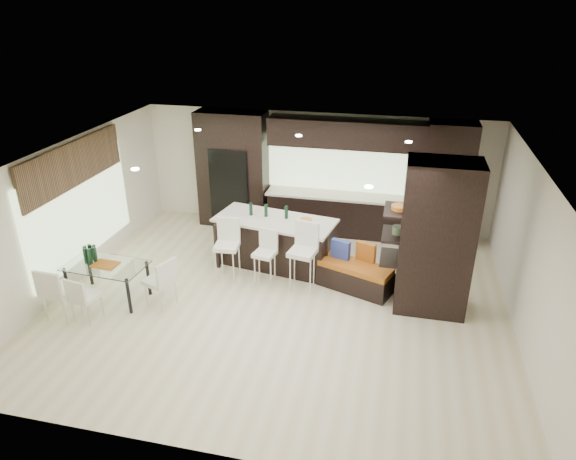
% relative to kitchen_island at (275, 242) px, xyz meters
% --- Properties ---
extents(ground, '(8.00, 8.00, 0.00)m').
position_rel_kitchen_island_xyz_m(ground, '(0.44, -1.36, -0.50)').
color(ground, beige).
rests_on(ground, ground).
extents(back_wall, '(8.00, 0.02, 2.70)m').
position_rel_kitchen_island_xyz_m(back_wall, '(0.44, 2.14, 0.85)').
color(back_wall, white).
rests_on(back_wall, ground).
extents(left_wall, '(0.02, 7.00, 2.70)m').
position_rel_kitchen_island_xyz_m(left_wall, '(-3.56, -1.36, 0.85)').
color(left_wall, white).
rests_on(left_wall, ground).
extents(right_wall, '(0.02, 7.00, 2.70)m').
position_rel_kitchen_island_xyz_m(right_wall, '(4.44, -1.36, 0.85)').
color(right_wall, white).
rests_on(right_wall, ground).
extents(ceiling, '(8.00, 7.00, 0.02)m').
position_rel_kitchen_island_xyz_m(ceiling, '(0.44, -1.36, 2.20)').
color(ceiling, white).
rests_on(ceiling, ground).
extents(window_left, '(0.04, 3.20, 1.90)m').
position_rel_kitchen_island_xyz_m(window_left, '(-3.52, -1.16, 0.85)').
color(window_left, '#B2D199').
rests_on(window_left, left_wall).
extents(window_back, '(3.40, 0.04, 1.20)m').
position_rel_kitchen_island_xyz_m(window_back, '(1.04, 2.10, 1.05)').
color(window_back, '#B2D199').
rests_on(window_back, back_wall).
extents(stone_accent, '(0.08, 3.00, 0.80)m').
position_rel_kitchen_island_xyz_m(stone_accent, '(-3.49, -1.16, 1.75)').
color(stone_accent, brown).
rests_on(stone_accent, left_wall).
extents(ceiling_spots, '(4.00, 3.00, 0.02)m').
position_rel_kitchen_island_xyz_m(ceiling_spots, '(0.44, -1.11, 2.18)').
color(ceiling_spots, white).
rests_on(ceiling_spots, ceiling).
extents(back_cabinetry, '(6.80, 0.68, 2.70)m').
position_rel_kitchen_island_xyz_m(back_cabinetry, '(0.94, 1.81, 0.85)').
color(back_cabinetry, black).
rests_on(back_cabinetry, ground).
extents(refrigerator, '(0.90, 0.68, 1.90)m').
position_rel_kitchen_island_xyz_m(refrigerator, '(-1.46, 1.76, 0.45)').
color(refrigerator, black).
rests_on(refrigerator, ground).
extents(partition_column, '(1.20, 0.80, 2.70)m').
position_rel_kitchen_island_xyz_m(partition_column, '(3.04, -0.96, 0.85)').
color(partition_column, black).
rests_on(partition_column, ground).
extents(kitchen_island, '(2.53, 1.42, 1.00)m').
position_rel_kitchen_island_xyz_m(kitchen_island, '(0.00, 0.00, 0.00)').
color(kitchen_island, black).
rests_on(kitchen_island, ground).
extents(stool_left, '(0.48, 0.48, 1.00)m').
position_rel_kitchen_island_xyz_m(stool_left, '(-0.73, -0.83, -0.00)').
color(stool_left, white).
rests_on(stool_left, ground).
extents(stool_mid, '(0.45, 0.45, 0.87)m').
position_rel_kitchen_island_xyz_m(stool_mid, '(-0.00, -0.81, -0.07)').
color(stool_mid, white).
rests_on(stool_mid, ground).
extents(stool_right, '(0.54, 0.54, 1.05)m').
position_rel_kitchen_island_xyz_m(stool_right, '(0.73, -0.85, 0.03)').
color(stool_right, white).
rests_on(stool_right, ground).
extents(bench, '(1.47, 0.97, 0.53)m').
position_rel_kitchen_island_xyz_m(bench, '(1.71, -0.65, -0.23)').
color(bench, black).
rests_on(bench, ground).
extents(floor_vase, '(0.55, 0.55, 1.18)m').
position_rel_kitchen_island_xyz_m(floor_vase, '(2.74, -0.83, 0.09)').
color(floor_vase, '#4D5C42').
rests_on(floor_vase, ground).
extents(dining_table, '(1.48, 0.90, 0.68)m').
position_rel_kitchen_island_xyz_m(dining_table, '(-2.63, -1.96, -0.16)').
color(dining_table, white).
rests_on(dining_table, ground).
extents(chair_near, '(0.49, 0.49, 0.78)m').
position_rel_kitchen_island_xyz_m(chair_near, '(-2.63, -2.65, -0.11)').
color(chair_near, white).
rests_on(chair_near, ground).
extents(chair_far, '(0.53, 0.53, 0.92)m').
position_rel_kitchen_island_xyz_m(chair_far, '(-3.07, -2.68, -0.04)').
color(chair_far, white).
rests_on(chair_far, ground).
extents(chair_end, '(0.60, 0.60, 0.86)m').
position_rel_kitchen_island_xyz_m(chair_end, '(-1.60, -1.96, -0.07)').
color(chair_end, white).
rests_on(chair_end, ground).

